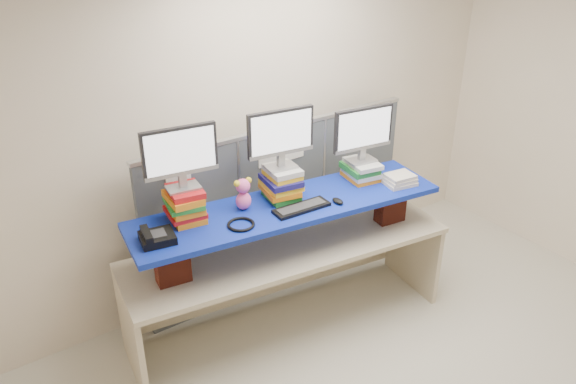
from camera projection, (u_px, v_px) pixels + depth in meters
room at (452, 232)px, 3.32m from camera, size 5.00×4.00×2.80m
cubicle_partition at (282, 207)px, 4.91m from camera, size 2.60×0.06×1.53m
desk at (288, 262)px, 4.42m from camera, size 2.65×1.09×0.78m
brick_pier_left at (172, 262)px, 3.86m from camera, size 0.25×0.16×0.32m
brick_pier_right at (391, 204)px, 4.61m from camera, size 0.25×0.16×0.32m
blue_board at (288, 206)px, 4.19m from camera, size 2.45×0.91×0.04m
book_stack_left at (185, 204)px, 3.91m from camera, size 0.29×0.32×0.25m
book_stack_center at (281, 183)px, 4.21m from camera, size 0.29×0.35×0.25m
book_stack_right at (361, 170)px, 4.53m from camera, size 0.29×0.34×0.15m
monitor_left at (180, 154)px, 3.74m from camera, size 0.52×0.17×0.45m
monitor_center at (281, 135)px, 4.04m from camera, size 0.52×0.17×0.45m
monitor_right at (363, 131)px, 4.38m from camera, size 0.52×0.17×0.45m
keyboard at (301, 208)px, 4.10m from camera, size 0.44×0.16×0.03m
mouse at (338, 201)px, 4.18m from camera, size 0.07×0.11×0.03m
desk_phone at (156, 237)px, 3.69m from camera, size 0.25×0.24×0.09m
headset at (241, 224)px, 3.89m from camera, size 0.22×0.22×0.02m
plush_toy at (243, 194)px, 4.05m from camera, size 0.14×0.11×0.24m
binder_stack at (400, 180)px, 4.46m from camera, size 0.26×0.22×0.08m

